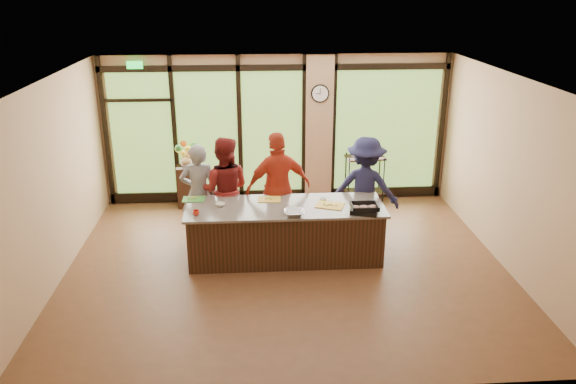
{
  "coord_description": "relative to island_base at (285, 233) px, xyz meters",
  "views": [
    {
      "loc": [
        -0.51,
        -8.08,
        4.31
      ],
      "look_at": [
        0.05,
        0.4,
        1.12
      ],
      "focal_mm": 35.0,
      "sensor_mm": 36.0,
      "label": 1
    }
  ],
  "objects": [
    {
      "name": "right_wall",
      "position": [
        3.5,
        -0.3,
        1.06
      ],
      "size": [
        0.0,
        6.0,
        6.0
      ],
      "primitive_type": "plane",
      "rotation": [
        1.57,
        0.0,
        -1.57
      ],
      "color": "tan",
      "rests_on": "floor"
    },
    {
      "name": "cutting_board_center",
      "position": [
        -0.25,
        0.3,
        0.49
      ],
      "size": [
        0.4,
        0.31,
        0.01
      ],
      "primitive_type": "cube",
      "rotation": [
        0.0,
        0.0,
        -0.06
      ],
      "color": "gold",
      "rests_on": "countertop"
    },
    {
      "name": "cook_midleft",
      "position": [
        -1.01,
        0.79,
        0.5
      ],
      "size": [
        0.99,
        0.82,
        1.87
      ],
      "primitive_type": "imported",
      "rotation": [
        0.0,
        0.0,
        3.02
      ],
      "color": "maroon",
      "rests_on": "floor"
    },
    {
      "name": "prep_bowl_far",
      "position": [
        0.65,
        0.24,
        0.49
      ],
      "size": [
        0.16,
        0.16,
        0.03
      ],
      "primitive_type": "imported",
      "rotation": [
        0.0,
        0.0,
        0.44
      ],
      "color": "white",
      "rests_on": "countertop"
    },
    {
      "name": "ceiling",
      "position": [
        0.0,
        -0.3,
        2.56
      ],
      "size": [
        7.0,
        7.0,
        0.0
      ],
      "primitive_type": "plane",
      "rotation": [
        3.14,
        0.0,
        0.0
      ],
      "color": "silver",
      "rests_on": "back_wall"
    },
    {
      "name": "cook_left",
      "position": [
        -1.45,
        0.8,
        0.44
      ],
      "size": [
        0.67,
        0.46,
        1.76
      ],
      "primitive_type": "imported",
      "rotation": [
        0.0,
        0.0,
        3.21
      ],
      "color": "slate",
      "rests_on": "floor"
    },
    {
      "name": "floor",
      "position": [
        0.0,
        -0.3,
        -0.44
      ],
      "size": [
        7.0,
        7.0,
        0.0
      ],
      "primitive_type": "plane",
      "color": "brown",
      "rests_on": "ground"
    },
    {
      "name": "left_wall",
      "position": [
        -3.5,
        -0.3,
        1.06
      ],
      "size": [
        0.0,
        6.0,
        6.0
      ],
      "primitive_type": "plane",
      "rotation": [
        1.57,
        0.0,
        1.57
      ],
      "color": "tan",
      "rests_on": "floor"
    },
    {
      "name": "mixing_bowl",
      "position": [
        0.11,
        -0.4,
        0.52
      ],
      "size": [
        0.33,
        0.33,
        0.08
      ],
      "primitive_type": "imported",
      "rotation": [
        0.0,
        0.0,
        0.05
      ],
      "color": "silver",
      "rests_on": "countertop"
    },
    {
      "name": "window_wall",
      "position": [
        0.16,
        2.65,
        0.95
      ],
      "size": [
        6.9,
        0.12,
        3.0
      ],
      "color": "tan",
      "rests_on": "floor"
    },
    {
      "name": "flower_stand",
      "position": [
        -1.83,
        2.45,
        -0.02
      ],
      "size": [
        0.45,
        0.45,
        0.84
      ],
      "primitive_type": "cube",
      "rotation": [
        0.0,
        0.0,
        0.07
      ],
      "color": "#331B11",
      "rests_on": "floor"
    },
    {
      "name": "cutting_board_left",
      "position": [
        -1.5,
        0.39,
        0.49
      ],
      "size": [
        0.37,
        0.28,
        0.01
      ],
      "primitive_type": "cube",
      "rotation": [
        0.0,
        0.0,
        0.0
      ],
      "color": "green",
      "rests_on": "countertop"
    },
    {
      "name": "wall_clock",
      "position": [
        0.85,
        2.57,
        1.81
      ],
      "size": [
        0.36,
        0.04,
        0.36
      ],
      "color": "black",
      "rests_on": "window_wall"
    },
    {
      "name": "flower_vase",
      "position": [
        -1.83,
        2.45,
        0.54
      ],
      "size": [
        0.26,
        0.26,
        0.27
      ],
      "primitive_type": "imported",
      "rotation": [
        0.0,
        0.0,
        -0.01
      ],
      "color": "olive",
      "rests_on": "flower_stand"
    },
    {
      "name": "back_wall",
      "position": [
        0.0,
        2.7,
        1.06
      ],
      "size": [
        7.0,
        0.0,
        7.0
      ],
      "primitive_type": "plane",
      "rotation": [
        1.57,
        0.0,
        0.0
      ],
      "color": "tan",
      "rests_on": "floor"
    },
    {
      "name": "roasting_pan",
      "position": [
        1.22,
        -0.37,
        0.52
      ],
      "size": [
        0.5,
        0.44,
        0.07
      ],
      "primitive_type": "cube",
      "rotation": [
        0.0,
        0.0,
        -0.33
      ],
      "color": "black",
      "rests_on": "countertop"
    },
    {
      "name": "cook_midright",
      "position": [
        -0.08,
        0.69,
        0.54
      ],
      "size": [
        1.24,
        0.76,
        1.96
      ],
      "primitive_type": "imported",
      "rotation": [
        0.0,
        0.0,
        3.41
      ],
      "color": "#AD2F1A",
      "rests_on": "floor"
    },
    {
      "name": "bar_cart",
      "position": [
        1.79,
        2.45,
        0.2
      ],
      "size": [
        0.82,
        0.51,
        1.07
      ],
      "rotation": [
        0.0,
        0.0,
        0.08
      ],
      "color": "#331B11",
      "rests_on": "floor"
    },
    {
      "name": "cutting_board_right",
      "position": [
        0.73,
        -0.04,
        0.49
      ],
      "size": [
        0.52,
        0.46,
        0.01
      ],
      "primitive_type": "cube",
      "rotation": [
        0.0,
        0.0,
        -0.37
      ],
      "color": "gold",
      "rests_on": "countertop"
    },
    {
      "name": "cook_right",
      "position": [
        1.45,
        0.73,
        0.48
      ],
      "size": [
        1.35,
        1.02,
        1.84
      ],
      "primitive_type": "imported",
      "rotation": [
        0.0,
        0.0,
        2.82
      ],
      "color": "#1B1B3C",
      "rests_on": "floor"
    },
    {
      "name": "countertop",
      "position": [
        0.0,
        0.0,
        0.46
      ],
      "size": [
        3.2,
        1.1,
        0.04
      ],
      "primitive_type": "cube",
      "color": "slate",
      "rests_on": "island_base"
    },
    {
      "name": "island_base",
      "position": [
        0.0,
        0.0,
        0.0
      ],
      "size": [
        3.1,
        1.0,
        0.88
      ],
      "primitive_type": "cube",
      "color": "#331B11",
      "rests_on": "floor"
    },
    {
      "name": "prep_bowl_mid",
      "position": [
        0.07,
        -0.17,
        0.5
      ],
      "size": [
        0.18,
        0.18,
        0.05
      ],
      "primitive_type": "imported",
      "rotation": [
        0.0,
        0.0,
        -0.31
      ],
      "color": "white",
      "rests_on": "countertop"
    },
    {
      "name": "prep_bowl_near",
      "position": [
        -1.04,
        0.07,
        0.5
      ],
      "size": [
        0.17,
        0.17,
        0.05
      ],
      "primitive_type": "imported",
      "rotation": [
        0.0,
        0.0,
        0.09
      ],
      "color": "white",
      "rests_on": "countertop"
    },
    {
      "name": "red_ramekin",
      "position": [
        -1.4,
        -0.29,
        0.52
      ],
      "size": [
        0.13,
        0.13,
        0.08
      ],
      "primitive_type": "imported",
      "rotation": [
        0.0,
        0.0,
        0.37
      ],
      "color": "red",
      "rests_on": "countertop"
    }
  ]
}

